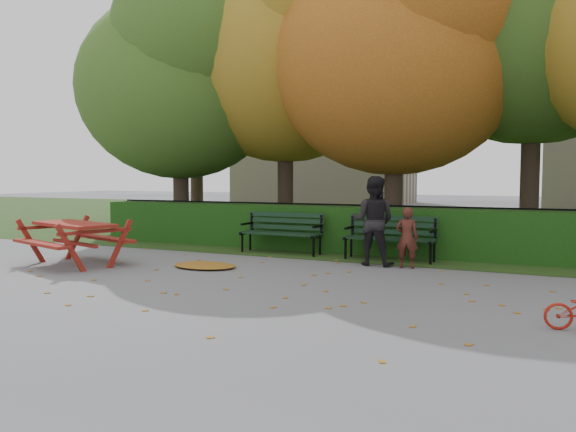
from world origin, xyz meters
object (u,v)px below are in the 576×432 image
at_px(bench_left, 282,229).
at_px(picnic_table, 74,232).
at_px(tree_f, 200,60).
at_px(tree_c, 407,41).
at_px(tree_a, 184,72).
at_px(tree_b, 293,38).
at_px(child, 407,238).
at_px(bench_right, 391,234).
at_px(adult, 373,221).

bearing_deg(bench_left, picnic_table, -131.75).
distance_m(tree_f, picnic_table, 10.51).
xyz_separation_m(tree_c, picnic_table, (-4.96, -5.43, -4.20)).
height_order(tree_a, picnic_table, tree_a).
bearing_deg(tree_a, tree_b, 23.05).
height_order(tree_b, bench_left, tree_b).
distance_m(bench_left, picnic_table, 4.25).
distance_m(tree_c, picnic_table, 8.47).
height_order(picnic_table, child, child).
xyz_separation_m(bench_left, child, (2.93, -0.87, 0.04)).
height_order(tree_b, tree_f, tree_f).
bearing_deg(bench_right, bench_left, 180.00).
height_order(tree_f, picnic_table, tree_f).
xyz_separation_m(tree_b, child, (4.07, -3.91, -4.84)).
height_order(tree_a, bench_left, tree_a).
bearing_deg(adult, bench_right, -98.97).
xyz_separation_m(tree_c, tree_f, (-7.97, 3.28, 0.87)).
bearing_deg(picnic_table, tree_a, 119.32).
bearing_deg(picnic_table, bench_left, 65.73).
distance_m(tree_a, adult, 7.67).
relative_size(tree_b, picnic_table, 3.92).
xyz_separation_m(bench_right, child, (0.53, -0.87, 0.04)).
bearing_deg(tree_c, tree_a, -176.35).
xyz_separation_m(bench_right, adult, (-0.12, -0.80, 0.32)).
height_order(tree_a, adult, tree_a).
relative_size(tree_b, child, 7.86).
xyz_separation_m(tree_a, tree_f, (-1.94, 3.66, 1.17)).
bearing_deg(child, tree_f, -43.65).
distance_m(tree_b, child, 7.44).
height_order(bench_right, adult, adult).
xyz_separation_m(picnic_table, child, (5.76, 2.31, -0.07)).
xyz_separation_m(tree_f, picnic_table, (3.00, -8.71, -5.07)).
bearing_deg(bench_right, tree_c, 96.70).
bearing_deg(tree_f, picnic_table, -70.97).
relative_size(bench_left, child, 1.61).
bearing_deg(bench_left, bench_right, 0.00).
xyz_separation_m(bench_left, bench_right, (2.40, 0.00, 0.00)).
xyz_separation_m(tree_c, bench_right, (0.27, -2.26, -4.30)).
relative_size(tree_b, tree_f, 0.96).
relative_size(bench_left, adult, 1.07).
distance_m(tree_c, adult, 5.03).
relative_size(picnic_table, child, 2.01).
bearing_deg(picnic_table, bench_right, 48.70).
bearing_deg(child, tree_a, -29.40).
bearing_deg(adult, tree_a, -24.05).
bearing_deg(child, tree_b, -51.32).
bearing_deg(tree_c, bench_right, -83.30).
relative_size(tree_b, adult, 5.24).
bearing_deg(tree_a, tree_f, 117.98).
height_order(tree_c, picnic_table, tree_c).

